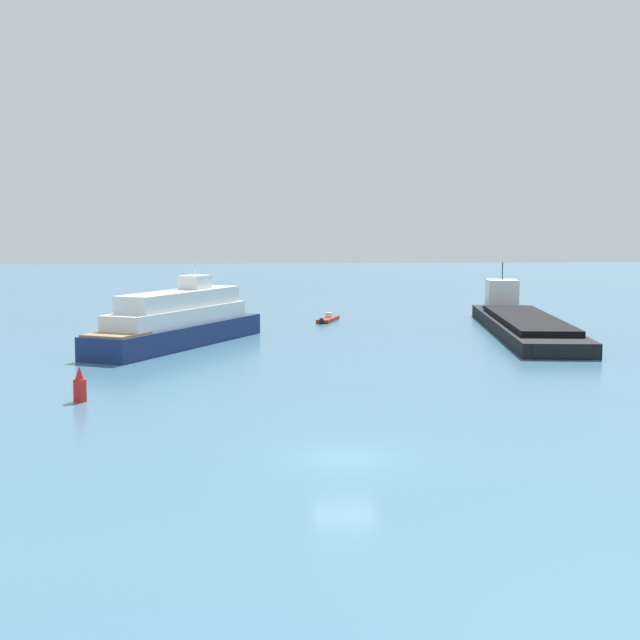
{
  "coord_description": "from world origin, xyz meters",
  "views": [
    {
      "loc": [
        -3.96,
        -34.98,
        9.18
      ],
      "look_at": [
        2.6,
        42.39,
        1.2
      ],
      "focal_mm": 50.18,
      "sensor_mm": 36.0,
      "label": 1
    }
  ],
  "objects_px": {
    "small_motorboat": "(328,319)",
    "channel_buoy_red": "(80,386)",
    "cargo_barge": "(523,322)",
    "white_riverboat": "(179,322)"
  },
  "relations": [
    {
      "from": "small_motorboat",
      "to": "channel_buoy_red",
      "type": "bearing_deg",
      "value": -113.09
    },
    {
      "from": "cargo_barge",
      "to": "small_motorboat",
      "type": "relative_size",
      "value": 6.33
    },
    {
      "from": "cargo_barge",
      "to": "channel_buoy_red",
      "type": "height_order",
      "value": "cargo_barge"
    },
    {
      "from": "small_motorboat",
      "to": "channel_buoy_red",
      "type": "distance_m",
      "value": 43.29
    },
    {
      "from": "cargo_barge",
      "to": "white_riverboat",
      "type": "height_order",
      "value": "white_riverboat"
    },
    {
      "from": "cargo_barge",
      "to": "channel_buoy_red",
      "type": "relative_size",
      "value": 17.05
    },
    {
      "from": "channel_buoy_red",
      "to": "small_motorboat",
      "type": "bearing_deg",
      "value": 66.91
    },
    {
      "from": "small_motorboat",
      "to": "channel_buoy_red",
      "type": "xyz_separation_m",
      "value": [
        -16.97,
        -39.82,
        0.6
      ]
    },
    {
      "from": "cargo_barge",
      "to": "white_riverboat",
      "type": "distance_m",
      "value": 30.46
    },
    {
      "from": "cargo_barge",
      "to": "white_riverboat",
      "type": "relative_size",
      "value": 1.63
    }
  ]
}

